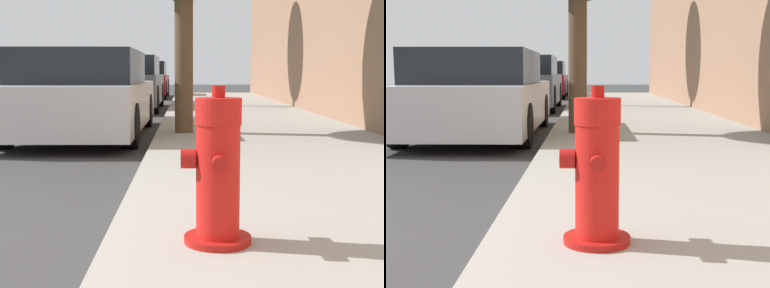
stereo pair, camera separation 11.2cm
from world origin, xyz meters
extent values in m
cylinder|color=#A91511|center=(2.41, -0.11, 0.15)|extent=(0.35, 0.35, 0.04)
cylinder|color=red|center=(2.41, -0.11, 0.45)|extent=(0.22, 0.22, 0.57)
cylinder|color=red|center=(2.41, -0.11, 0.81)|extent=(0.23, 0.23, 0.13)
cylinder|color=#A91511|center=(2.41, -0.11, 0.91)|extent=(0.07, 0.07, 0.06)
cylinder|color=#A91511|center=(2.41, -0.25, 0.57)|extent=(0.07, 0.06, 0.07)
cylinder|color=#A91511|center=(2.41, 0.04, 0.57)|extent=(0.07, 0.06, 0.07)
cylinder|color=#A91511|center=(2.25, -0.11, 0.57)|extent=(0.08, 0.10, 0.10)
cube|color=#B7B7BC|center=(0.68, 5.62, 0.50)|extent=(1.83, 4.49, 0.67)
cube|color=black|center=(0.68, 5.44, 1.08)|extent=(1.69, 2.47, 0.50)
cylinder|color=black|center=(-0.16, 7.01, 0.30)|extent=(0.20, 0.60, 0.60)
cylinder|color=black|center=(1.51, 7.01, 0.30)|extent=(0.20, 0.60, 0.60)
cylinder|color=black|center=(-0.16, 4.22, 0.30)|extent=(0.20, 0.60, 0.60)
cylinder|color=black|center=(1.51, 4.22, 0.30)|extent=(0.20, 0.60, 0.60)
cube|color=#4C5156|center=(0.64, 11.52, 0.56)|extent=(1.85, 4.35, 0.74)
cube|color=black|center=(0.64, 11.34, 1.17)|extent=(1.70, 2.39, 0.48)
cylinder|color=black|center=(-0.21, 12.86, 0.34)|extent=(0.20, 0.69, 0.69)
cylinder|color=black|center=(1.48, 12.86, 0.34)|extent=(0.20, 0.69, 0.69)
cylinder|color=black|center=(-0.21, 10.17, 0.34)|extent=(0.20, 0.69, 0.69)
cylinder|color=black|center=(1.48, 10.17, 0.34)|extent=(0.20, 0.69, 0.69)
cube|color=maroon|center=(0.63, 18.26, 0.54)|extent=(1.77, 4.15, 0.69)
cube|color=black|center=(0.63, 18.09, 1.14)|extent=(1.63, 2.28, 0.52)
cylinder|color=black|center=(-0.18, 19.55, 0.35)|extent=(0.20, 0.70, 0.70)
cylinder|color=black|center=(1.43, 19.55, 0.35)|extent=(0.20, 0.70, 0.70)
cylinder|color=black|center=(-0.18, 16.97, 0.35)|extent=(0.20, 0.70, 0.70)
cylinder|color=black|center=(1.43, 16.97, 0.35)|extent=(0.20, 0.70, 0.70)
cylinder|color=brown|center=(2.21, 4.95, 1.28)|extent=(0.26, 0.26, 2.29)
cylinder|color=brown|center=(2.16, 11.30, 1.63)|extent=(0.21, 0.21, 3.00)
camera|label=1|loc=(2.24, -2.77, 1.00)|focal=50.00mm
camera|label=2|loc=(2.36, -2.77, 1.00)|focal=50.00mm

